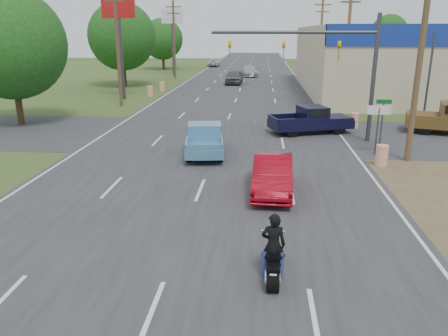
# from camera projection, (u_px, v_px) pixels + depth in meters

# --- Properties ---
(ground) EXTENTS (200.00, 200.00, 0.00)m
(ground) POSITION_uv_depth(u_px,v_px,m) (151.00, 314.00, 9.72)
(ground) COLOR #35491D
(ground) RESTS_ON ground
(main_road) EXTENTS (15.00, 180.00, 0.02)m
(main_road) POSITION_uv_depth(u_px,v_px,m) (240.00, 90.00, 47.77)
(main_road) COLOR #2D2D30
(main_road) RESTS_ON ground
(cross_road) EXTENTS (120.00, 10.00, 0.02)m
(cross_road) POSITION_uv_depth(u_px,v_px,m) (222.00, 134.00, 26.84)
(cross_road) COLOR #2D2D30
(cross_road) RESTS_ON ground
(utility_pole_1) EXTENTS (2.00, 0.28, 10.00)m
(utility_pole_1) POSITION_uv_depth(u_px,v_px,m) (421.00, 48.00, 19.74)
(utility_pole_1) COLOR #4C3823
(utility_pole_1) RESTS_ON ground
(utility_pole_2) EXTENTS (2.00, 0.28, 10.00)m
(utility_pole_2) POSITION_uv_depth(u_px,v_px,m) (348.00, 41.00, 36.86)
(utility_pole_2) COLOR #4C3823
(utility_pole_2) RESTS_ON ground
(utility_pole_3) EXTENTS (2.00, 0.28, 10.00)m
(utility_pole_3) POSITION_uv_depth(u_px,v_px,m) (321.00, 38.00, 53.99)
(utility_pole_3) COLOR #4C3823
(utility_pole_3) RESTS_ON ground
(utility_pole_5) EXTENTS (2.00, 0.28, 10.00)m
(utility_pole_5) POSITION_uv_depth(u_px,v_px,m) (117.00, 41.00, 35.54)
(utility_pole_5) COLOR #4C3823
(utility_pole_5) RESTS_ON ground
(utility_pole_6) EXTENTS (2.00, 0.28, 10.00)m
(utility_pole_6) POSITION_uv_depth(u_px,v_px,m) (174.00, 38.00, 58.38)
(utility_pole_6) COLOR #4C3823
(utility_pole_6) RESTS_ON ground
(tree_0) EXTENTS (7.14, 7.14, 8.84)m
(tree_0) POSITION_uv_depth(u_px,v_px,m) (10.00, 44.00, 28.31)
(tree_0) COLOR #422D19
(tree_0) RESTS_ON ground
(tree_1) EXTENTS (7.56, 7.56, 9.36)m
(tree_1) POSITION_uv_depth(u_px,v_px,m) (122.00, 36.00, 49.11)
(tree_1) COLOR #422D19
(tree_1) RESTS_ON ground
(tree_2) EXTENTS (6.72, 6.72, 8.32)m
(tree_2) POSITION_uv_depth(u_px,v_px,m) (163.00, 39.00, 72.18)
(tree_2) COLOR #422D19
(tree_2) RESTS_ON ground
(tree_5) EXTENTS (7.98, 7.98, 9.88)m
(tree_5) POSITION_uv_depth(u_px,v_px,m) (389.00, 33.00, 95.93)
(tree_5) COLOR #422D19
(tree_5) RESTS_ON ground
(tree_6) EXTENTS (8.82, 8.82, 10.92)m
(tree_6) POSITION_uv_depth(u_px,v_px,m) (122.00, 30.00, 100.59)
(tree_6) COLOR #422D19
(tree_6) RESTS_ON ground
(barrel_0) EXTENTS (0.56, 0.56, 1.00)m
(barrel_0) POSITION_uv_depth(u_px,v_px,m) (382.00, 156.00, 20.34)
(barrel_0) COLOR orange
(barrel_0) RESTS_ON ground
(barrel_1) EXTENTS (0.56, 0.56, 1.00)m
(barrel_1) POSITION_uv_depth(u_px,v_px,m) (354.00, 121.00, 28.39)
(barrel_1) COLOR orange
(barrel_1) RESTS_ON ground
(barrel_2) EXTENTS (0.56, 0.56, 1.00)m
(barrel_2) POSITION_uv_depth(u_px,v_px,m) (150.00, 91.00, 42.60)
(barrel_2) COLOR orange
(barrel_2) RESTS_ON ground
(barrel_3) EXTENTS (0.56, 0.56, 1.00)m
(barrel_3) POSITION_uv_depth(u_px,v_px,m) (162.00, 86.00, 46.38)
(barrel_3) COLOR orange
(barrel_3) RESTS_ON ground
(pole_sign_left_near) EXTENTS (3.00, 0.35, 9.20)m
(pole_sign_left_near) POSITION_uv_depth(u_px,v_px,m) (119.00, 19.00, 38.88)
(pole_sign_left_near) COLOR #3F3F44
(pole_sign_left_near) RESTS_ON ground
(pole_sign_left_far) EXTENTS (3.00, 0.35, 9.20)m
(pole_sign_left_far) POSITION_uv_depth(u_px,v_px,m) (172.00, 24.00, 61.71)
(pole_sign_left_far) COLOR #3F3F44
(pole_sign_left_far) RESTS_ON ground
(lane_sign) EXTENTS (1.20, 0.08, 2.52)m
(lane_sign) POSITION_uv_depth(u_px,v_px,m) (378.00, 118.00, 21.81)
(lane_sign) COLOR #3F3F44
(lane_sign) RESTS_ON ground
(street_name_sign) EXTENTS (0.80, 0.08, 2.61)m
(street_name_sign) POSITION_uv_depth(u_px,v_px,m) (382.00, 118.00, 23.27)
(street_name_sign) COLOR #3F3F44
(street_name_sign) RESTS_ON ground
(signal_mast) EXTENTS (9.12, 0.40, 7.00)m
(signal_mast) POSITION_uv_depth(u_px,v_px,m) (326.00, 55.00, 23.99)
(signal_mast) COLOR #3F3F44
(signal_mast) RESTS_ON ground
(red_convertible) EXTENTS (1.62, 4.30, 1.40)m
(red_convertible) POSITION_uv_depth(u_px,v_px,m) (272.00, 175.00, 16.96)
(red_convertible) COLOR maroon
(red_convertible) RESTS_ON ground
(motorcycle) EXTENTS (0.62, 2.01, 1.02)m
(motorcycle) POSITION_uv_depth(u_px,v_px,m) (273.00, 263.00, 10.96)
(motorcycle) COLOR black
(motorcycle) RESTS_ON ground
(rider) EXTENTS (0.62, 0.41, 1.68)m
(rider) POSITION_uv_depth(u_px,v_px,m) (273.00, 248.00, 10.88)
(rider) COLOR black
(rider) RESTS_ON ground
(blue_pickup) EXTENTS (2.35, 4.91, 1.57)m
(blue_pickup) POSITION_uv_depth(u_px,v_px,m) (205.00, 138.00, 22.40)
(blue_pickup) COLOR black
(blue_pickup) RESTS_ON ground
(navy_pickup) EXTENTS (5.38, 3.41, 1.67)m
(navy_pickup) POSITION_uv_depth(u_px,v_px,m) (312.00, 120.00, 26.96)
(navy_pickup) COLOR black
(navy_pickup) RESTS_ON ground
(distant_car_grey) EXTENTS (2.11, 4.95, 1.67)m
(distant_car_grey) POSITION_uv_depth(u_px,v_px,m) (234.00, 77.00, 52.88)
(distant_car_grey) COLOR #535358
(distant_car_grey) RESTS_ON ground
(distant_car_silver) EXTENTS (2.66, 5.32, 1.48)m
(distant_car_silver) POSITION_uv_depth(u_px,v_px,m) (250.00, 71.00, 62.11)
(distant_car_silver) COLOR #B5B5BA
(distant_car_silver) RESTS_ON ground
(distant_car_white) EXTENTS (2.18, 4.54, 1.25)m
(distant_car_white) POSITION_uv_depth(u_px,v_px,m) (214.00, 63.00, 80.01)
(distant_car_white) COLOR #BEBEBE
(distant_car_white) RESTS_ON ground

